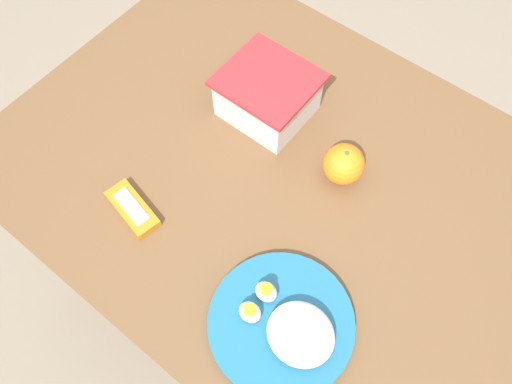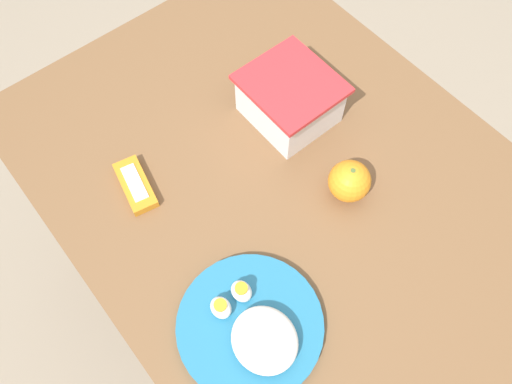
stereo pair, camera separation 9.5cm
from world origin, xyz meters
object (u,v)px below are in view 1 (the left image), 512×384
Objects in this scene: food_container at (268,97)px; rice_plate at (285,325)px; orange_fruit at (344,164)px; candy_bar at (132,209)px.

rice_plate is at bearing -48.69° from food_container.
food_container is 0.46m from rice_plate.
orange_fruit is at bearing 106.58° from rice_plate.
food_container is at bearing 80.48° from candy_bar.
candy_bar is (-0.36, -0.00, -0.01)m from rice_plate.
food_container is 0.73× the size of rice_plate.
orange_fruit is 0.32× the size of rice_plate.
candy_bar is at bearing -99.52° from food_container.
rice_plate is at bearing 0.20° from candy_bar.
candy_bar is at bearing -179.80° from rice_plate.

